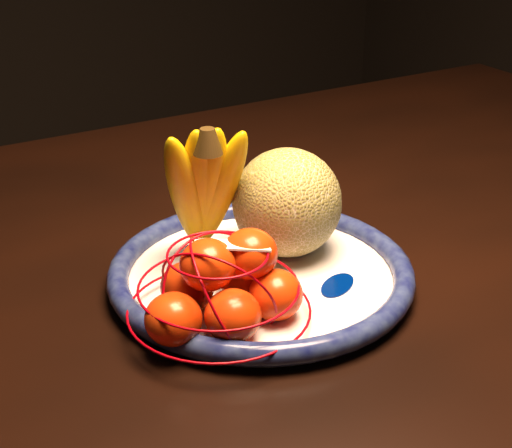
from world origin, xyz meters
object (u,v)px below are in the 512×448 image
banana_bunch (203,184)px  dining_table (290,281)px  cantaloupe (287,203)px  fruit_bowl (261,274)px  mandarin_bag (223,288)px

banana_bunch → dining_table: bearing=33.3°
dining_table → cantaloupe: cantaloupe is taller
dining_table → banana_bunch: 0.24m
fruit_bowl → cantaloupe: size_ratio=2.70×
dining_table → banana_bunch: size_ratio=9.01×
dining_table → banana_bunch: (-0.15, -0.04, 0.19)m
cantaloupe → mandarin_bag: bearing=-147.5°
dining_table → cantaloupe: bearing=-126.4°
mandarin_bag → banana_bunch: bearing=69.2°
dining_table → cantaloupe: size_ratio=13.09×
cantaloupe → mandarin_bag: cantaloupe is taller
fruit_bowl → banana_bunch: 0.12m
mandarin_bag → cantaloupe: bearing=32.5°
fruit_bowl → mandarin_bag: bearing=-145.1°
banana_bunch → mandarin_bag: bearing=-93.1°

